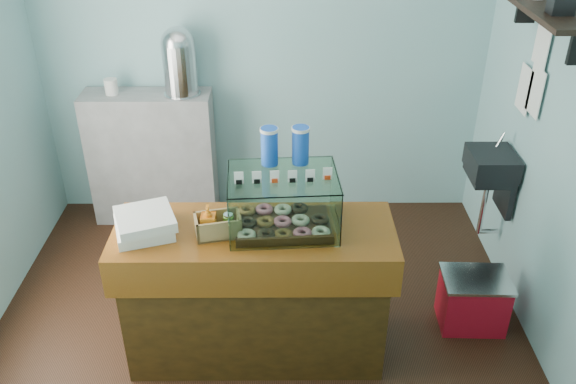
{
  "coord_description": "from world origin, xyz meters",
  "views": [
    {
      "loc": [
        0.17,
        -3.1,
        2.83
      ],
      "look_at": [
        0.19,
        -0.15,
        1.09
      ],
      "focal_mm": 38.0,
      "sensor_mm": 36.0,
      "label": 1
    }
  ],
  "objects_px": {
    "coffee_urn": "(179,60)",
    "red_cooler": "(473,300)",
    "counter": "(256,291)",
    "display_case": "(283,198)"
  },
  "relations": [
    {
      "from": "coffee_urn",
      "to": "red_cooler",
      "type": "height_order",
      "value": "coffee_urn"
    },
    {
      "from": "red_cooler",
      "to": "counter",
      "type": "bearing_deg",
      "value": -169.05
    },
    {
      "from": "coffee_urn",
      "to": "red_cooler",
      "type": "relative_size",
      "value": 1.18
    },
    {
      "from": "counter",
      "to": "display_case",
      "type": "xyz_separation_m",
      "value": [
        0.16,
        0.07,
        0.62
      ]
    },
    {
      "from": "coffee_urn",
      "to": "display_case",
      "type": "bearing_deg",
      "value": -62.79
    },
    {
      "from": "display_case",
      "to": "counter",
      "type": "bearing_deg",
      "value": -161.63
    },
    {
      "from": "counter",
      "to": "display_case",
      "type": "relative_size",
      "value": 2.54
    },
    {
      "from": "display_case",
      "to": "red_cooler",
      "type": "xyz_separation_m",
      "value": [
        1.24,
        0.15,
        -0.89
      ]
    },
    {
      "from": "counter",
      "to": "coffee_urn",
      "type": "bearing_deg",
      "value": 111.25
    },
    {
      "from": "counter",
      "to": "coffee_urn",
      "type": "distance_m",
      "value": 1.91
    }
  ]
}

